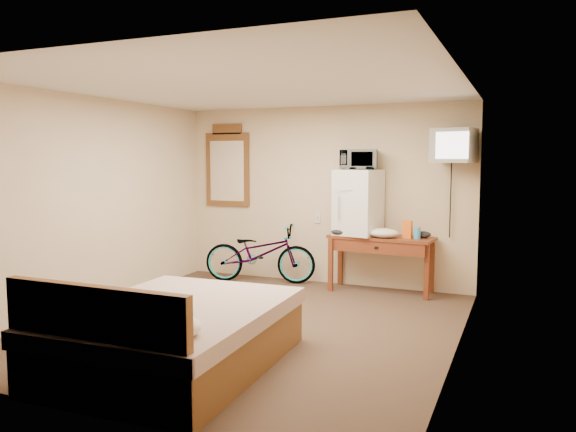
% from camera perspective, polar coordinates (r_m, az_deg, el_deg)
% --- Properties ---
extents(room, '(4.60, 4.64, 2.50)m').
position_cam_1_polar(room, '(5.85, -3.86, 0.78)').
color(room, '#402C20').
rests_on(room, ground).
extents(desk, '(1.40, 0.63, 0.75)m').
position_cam_1_polar(desk, '(7.49, 9.38, -2.96)').
color(desk, brown).
rests_on(desk, floor).
extents(mini_fridge, '(0.62, 0.60, 0.87)m').
position_cam_1_polar(mini_fridge, '(7.55, 7.15, 1.39)').
color(mini_fridge, white).
rests_on(mini_fridge, desk).
extents(microwave, '(0.54, 0.42, 0.27)m').
position_cam_1_polar(microwave, '(7.53, 7.20, 5.72)').
color(microwave, white).
rests_on(microwave, mini_fridge).
extents(snack_bag, '(0.12, 0.08, 0.23)m').
position_cam_1_polar(snack_bag, '(7.35, 12.04, -1.33)').
color(snack_bag, orange).
rests_on(snack_bag, desk).
extents(blue_cup, '(0.09, 0.09, 0.15)m').
position_cam_1_polar(blue_cup, '(7.35, 12.99, -1.68)').
color(blue_cup, '#419BDD').
rests_on(blue_cup, desk).
extents(cloth_cream, '(0.39, 0.30, 0.12)m').
position_cam_1_polar(cloth_cream, '(7.36, 9.71, -1.71)').
color(cloth_cream, beige).
rests_on(cloth_cream, desk).
extents(cloth_dark_a, '(0.26, 0.19, 0.10)m').
position_cam_1_polar(cloth_dark_a, '(7.51, 5.31, -1.60)').
color(cloth_dark_a, black).
rests_on(cloth_dark_a, desk).
extents(cloth_dark_b, '(0.19, 0.16, 0.09)m').
position_cam_1_polar(cloth_dark_b, '(7.44, 13.59, -1.84)').
color(cloth_dark_b, black).
rests_on(cloth_dark_b, desk).
extents(crt_television, '(0.56, 0.63, 0.42)m').
position_cam_1_polar(crt_television, '(7.27, 16.51, 6.86)').
color(crt_television, black).
rests_on(crt_television, room).
extents(wall_mirror, '(0.73, 0.04, 1.23)m').
position_cam_1_polar(wall_mirror, '(8.56, -6.17, 5.03)').
color(wall_mirror, brown).
rests_on(wall_mirror, room).
extents(bicycle, '(1.69, 0.91, 0.84)m').
position_cam_1_polar(bicycle, '(8.06, -2.86, -3.79)').
color(bicycle, black).
rests_on(bicycle, floor).
extents(bed, '(1.66, 2.16, 0.90)m').
position_cam_1_polar(bed, '(4.91, -11.85, -11.72)').
color(bed, brown).
rests_on(bed, floor).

